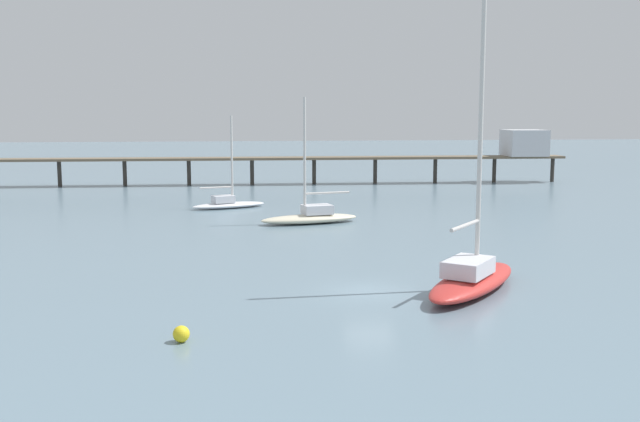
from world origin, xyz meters
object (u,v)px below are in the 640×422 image
sailboat_cream (311,216)px  sailboat_red (472,275)px  sailboat_white (228,202)px  pier (409,151)px  mooring_buoy_far (181,334)px

sailboat_cream → sailboat_red: size_ratio=0.67×
sailboat_white → pier: bearing=43.4°
pier → mooring_buoy_far: 68.08m
sailboat_cream → sailboat_red: bearing=-77.1°
mooring_buoy_far → sailboat_cream: bearing=74.1°
pier → sailboat_cream: bearing=-116.9°
sailboat_cream → sailboat_white: size_ratio=1.17×
sailboat_white → mooring_buoy_far: (-1.96, -41.10, -0.21)m
pier → sailboat_red: sailboat_red is taller
mooring_buoy_far → sailboat_white: bearing=87.3°
mooring_buoy_far → sailboat_red: bearing=24.6°
sailboat_cream → sailboat_red: sailboat_red is taller
sailboat_white → mooring_buoy_far: bearing=-92.7°
sailboat_red → sailboat_white: (-12.27, 34.59, -0.29)m
pier → sailboat_cream: sailboat_cream is taller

